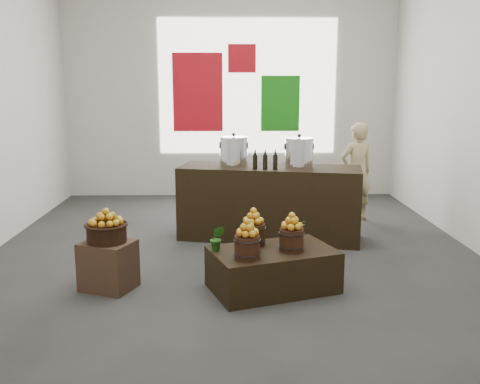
{
  "coord_description": "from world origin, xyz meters",
  "views": [
    {
      "loc": [
        -0.07,
        -6.37,
        2.05
      ],
      "look_at": [
        0.07,
        -0.4,
        0.84
      ],
      "focal_mm": 40.0,
      "sensor_mm": 36.0,
      "label": 1
    }
  ],
  "objects_px": {
    "stock_pot_left": "(234,152)",
    "wicker_basket": "(107,233)",
    "counter": "(269,203)",
    "shopper": "(356,172)",
    "crate": "(108,265)",
    "stock_pot_center": "(299,154)",
    "display_table": "(273,269)"
  },
  "relations": [
    {
      "from": "stock_pot_left",
      "to": "wicker_basket",
      "type": "bearing_deg",
      "value": -124.39
    },
    {
      "from": "display_table",
      "to": "stock_pot_center",
      "type": "bearing_deg",
      "value": 55.49
    },
    {
      "from": "crate",
      "to": "stock_pot_center",
      "type": "distance_m",
      "value": 2.9
    },
    {
      "from": "crate",
      "to": "counter",
      "type": "distance_m",
      "value": 2.54
    },
    {
      "from": "crate",
      "to": "display_table",
      "type": "relative_size",
      "value": 0.41
    },
    {
      "from": "display_table",
      "to": "counter",
      "type": "height_order",
      "value": "counter"
    },
    {
      "from": "wicker_basket",
      "to": "shopper",
      "type": "height_order",
      "value": "shopper"
    },
    {
      "from": "crate",
      "to": "stock_pot_left",
      "type": "height_order",
      "value": "stock_pot_left"
    },
    {
      "from": "counter",
      "to": "stock_pot_center",
      "type": "xyz_separation_m",
      "value": [
        0.37,
        -0.08,
        0.67
      ]
    },
    {
      "from": "display_table",
      "to": "shopper",
      "type": "xyz_separation_m",
      "value": [
        1.49,
        2.77,
        0.54
      ]
    },
    {
      "from": "wicker_basket",
      "to": "crate",
      "type": "bearing_deg",
      "value": 0.0
    },
    {
      "from": "display_table",
      "to": "counter",
      "type": "distance_m",
      "value": 1.88
    },
    {
      "from": "wicker_basket",
      "to": "counter",
      "type": "xyz_separation_m",
      "value": [
        1.77,
        1.8,
        -0.1
      ]
    },
    {
      "from": "wicker_basket",
      "to": "stock_pot_left",
      "type": "relative_size",
      "value": 1.07
    },
    {
      "from": "stock_pot_left",
      "to": "counter",
      "type": "bearing_deg",
      "value": -11.5
    },
    {
      "from": "counter",
      "to": "stock_pot_center",
      "type": "distance_m",
      "value": 0.77
    },
    {
      "from": "crate",
      "to": "display_table",
      "type": "bearing_deg",
      "value": -2.01
    },
    {
      "from": "counter",
      "to": "display_table",
      "type": "bearing_deg",
      "value": -81.9
    },
    {
      "from": "counter",
      "to": "wicker_basket",
      "type": "bearing_deg",
      "value": -123.13
    },
    {
      "from": "crate",
      "to": "stock_pot_center",
      "type": "relative_size",
      "value": 1.34
    },
    {
      "from": "crate",
      "to": "wicker_basket",
      "type": "xyz_separation_m",
      "value": [
        0.0,
        0.0,
        0.34
      ]
    },
    {
      "from": "display_table",
      "to": "counter",
      "type": "bearing_deg",
      "value": 67.22
    },
    {
      "from": "wicker_basket",
      "to": "counter",
      "type": "bearing_deg",
      "value": 45.37
    },
    {
      "from": "wicker_basket",
      "to": "display_table",
      "type": "xyz_separation_m",
      "value": [
        1.66,
        -0.06,
        -0.37
      ]
    },
    {
      "from": "counter",
      "to": "shopper",
      "type": "relative_size",
      "value": 1.59
    },
    {
      "from": "counter",
      "to": "stock_pot_left",
      "type": "bearing_deg",
      "value": 180.0
    },
    {
      "from": "counter",
      "to": "shopper",
      "type": "height_order",
      "value": "shopper"
    },
    {
      "from": "counter",
      "to": "shopper",
      "type": "xyz_separation_m",
      "value": [
        1.38,
        0.91,
        0.26
      ]
    },
    {
      "from": "stock_pot_center",
      "to": "shopper",
      "type": "distance_m",
      "value": 1.47
    },
    {
      "from": "crate",
      "to": "wicker_basket",
      "type": "distance_m",
      "value": 0.34
    },
    {
      "from": "shopper",
      "to": "stock_pot_center",
      "type": "bearing_deg",
      "value": 26.25
    },
    {
      "from": "stock_pot_center",
      "to": "stock_pot_left",
      "type": "bearing_deg",
      "value": 168.5
    }
  ]
}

